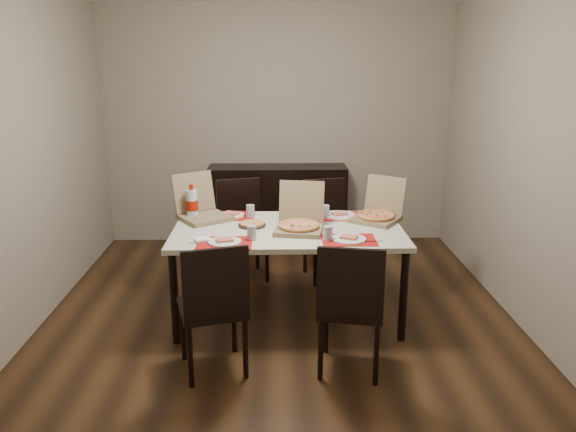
% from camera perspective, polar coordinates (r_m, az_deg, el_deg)
% --- Properties ---
extents(ground, '(3.80, 4.00, 0.02)m').
position_cam_1_polar(ground, '(4.70, -0.88, -10.13)').
color(ground, '#3E2613').
rests_on(ground, ground).
extents(room_walls, '(3.84, 4.02, 2.62)m').
position_cam_1_polar(room_walls, '(4.67, -1.03, 11.98)').
color(room_walls, gray).
rests_on(room_walls, ground).
extents(sideboard, '(1.50, 0.40, 0.90)m').
position_cam_1_polar(sideboard, '(6.21, -1.06, 0.97)').
color(sideboard, black).
rests_on(sideboard, ground).
extents(dining_table, '(1.80, 1.00, 0.75)m').
position_cam_1_polar(dining_table, '(4.44, -0.00, -2.07)').
color(dining_table, beige).
rests_on(dining_table, ground).
extents(chair_near_left, '(0.52, 0.52, 0.93)m').
position_cam_1_polar(chair_near_left, '(3.71, -7.56, -8.83)').
color(chair_near_left, black).
rests_on(chair_near_left, ground).
extents(chair_near_right, '(0.49, 0.49, 0.93)m').
position_cam_1_polar(chair_near_right, '(3.71, 6.38, -8.82)').
color(chair_near_right, black).
rests_on(chair_near_right, ground).
extents(chair_far_left, '(0.52, 0.52, 0.93)m').
position_cam_1_polar(chair_far_left, '(5.36, -4.75, -0.85)').
color(chair_far_left, black).
rests_on(chair_far_left, ground).
extents(chair_far_right, '(0.50, 0.50, 0.93)m').
position_cam_1_polar(chair_far_right, '(5.35, 3.94, -0.86)').
color(chair_far_right, black).
rests_on(chair_far_right, ground).
extents(setting_near_left, '(0.50, 0.30, 0.11)m').
position_cam_1_polar(setting_near_left, '(4.11, -5.99, -2.37)').
color(setting_near_left, '#B80E0C').
rests_on(setting_near_left, dining_table).
extents(setting_near_right, '(0.45, 0.30, 0.11)m').
position_cam_1_polar(setting_near_right, '(4.15, 5.63, -2.19)').
color(setting_near_right, '#B80E0C').
rests_on(setting_near_right, dining_table).
extents(setting_far_left, '(0.45, 0.30, 0.11)m').
position_cam_1_polar(setting_far_left, '(4.76, -5.51, 0.21)').
color(setting_far_left, '#B80E0C').
rests_on(setting_far_left, dining_table).
extents(setting_far_right, '(0.46, 0.30, 0.11)m').
position_cam_1_polar(setting_far_right, '(4.74, 4.91, 0.15)').
color(setting_far_right, '#B80E0C').
rests_on(setting_far_right, dining_table).
extents(napkin_loose, '(0.15, 0.15, 0.02)m').
position_cam_1_polar(napkin_loose, '(4.32, 1.86, -1.56)').
color(napkin_loose, white).
rests_on(napkin_loose, dining_table).
extents(pizza_box_center, '(0.42, 0.45, 0.36)m').
position_cam_1_polar(pizza_box_center, '(4.35, 1.16, -0.75)').
color(pizza_box_center, olive).
rests_on(pizza_box_center, dining_table).
extents(pizza_box_right, '(0.50, 0.51, 0.35)m').
position_cam_1_polar(pizza_box_right, '(4.67, 9.07, 0.22)').
color(pizza_box_right, olive).
rests_on(pizza_box_right, dining_table).
extents(pizza_box_left, '(0.53, 0.54, 0.37)m').
position_cam_1_polar(pizza_box_left, '(4.72, -8.71, 0.45)').
color(pizza_box_left, olive).
rests_on(pizza_box_left, dining_table).
extents(faina_plate, '(0.22, 0.22, 0.03)m').
position_cam_1_polar(faina_plate, '(4.48, -3.68, -0.86)').
color(faina_plate, black).
rests_on(faina_plate, dining_table).
extents(dip_bowl, '(0.18, 0.18, 0.03)m').
position_cam_1_polar(dip_bowl, '(4.64, 0.40, -0.20)').
color(dip_bowl, white).
rests_on(dip_bowl, dining_table).
extents(soda_bottle, '(0.10, 0.10, 0.29)m').
position_cam_1_polar(soda_bottle, '(4.71, -9.73, 1.18)').
color(soda_bottle, silver).
rests_on(soda_bottle, dining_table).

